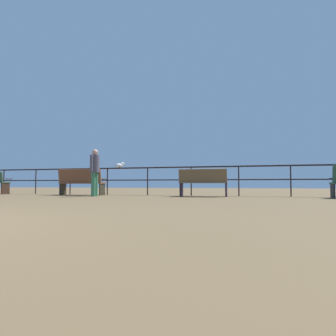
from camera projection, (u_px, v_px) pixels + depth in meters
pier_railing at (148, 175)px, 11.43m from camera, size 23.44×0.05×1.05m
bench_near_left at (81, 181)px, 11.26m from camera, size 1.71×0.75×0.97m
bench_near_right at (203, 181)px, 9.99m from camera, size 1.58×0.64×0.90m
person_by_bench at (95, 169)px, 10.24m from camera, size 0.30×0.51×1.59m
seagull_on_rail at (120, 165)px, 11.79m from camera, size 0.35×0.38×0.22m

